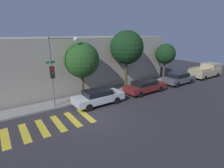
{
  "coord_description": "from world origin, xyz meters",
  "views": [
    {
      "loc": [
        -5.65,
        -10.11,
        5.92
      ],
      "look_at": [
        2.78,
        2.1,
        1.6
      ],
      "focal_mm": 28.0,
      "sensor_mm": 36.0,
      "label": 1
    }
  ],
  "objects_px": {
    "pickup_truck": "(206,71)",
    "sedan_far_end": "(178,78)",
    "traffic_light_pole": "(58,64)",
    "sedan_near_corner": "(98,97)",
    "tree_far_end": "(165,54)",
    "tree_midblock": "(127,48)",
    "sedan_middle": "(145,86)",
    "tree_near_corner": "(82,60)"
  },
  "relations": [
    {
      "from": "sedan_middle",
      "to": "tree_near_corner",
      "type": "xyz_separation_m",
      "value": [
        -5.99,
        2.08,
        2.95
      ]
    },
    {
      "from": "traffic_light_pole",
      "to": "sedan_middle",
      "type": "relative_size",
      "value": 1.24
    },
    {
      "from": "tree_near_corner",
      "to": "tree_midblock",
      "type": "relative_size",
      "value": 0.84
    },
    {
      "from": "pickup_truck",
      "to": "tree_far_end",
      "type": "xyz_separation_m",
      "value": [
        -6.52,
        2.08,
        2.51
      ]
    },
    {
      "from": "sedan_middle",
      "to": "tree_near_corner",
      "type": "distance_m",
      "value": 6.99
    },
    {
      "from": "pickup_truck",
      "to": "tree_near_corner",
      "type": "xyz_separation_m",
      "value": [
        -17.91,
        2.08,
        2.73
      ]
    },
    {
      "from": "sedan_middle",
      "to": "pickup_truck",
      "type": "bearing_deg",
      "value": 0.0
    },
    {
      "from": "traffic_light_pole",
      "to": "pickup_truck",
      "type": "distance_m",
      "value": 20.56
    },
    {
      "from": "sedan_near_corner",
      "to": "tree_far_end",
      "type": "bearing_deg",
      "value": 10.73
    },
    {
      "from": "traffic_light_pole",
      "to": "pickup_truck",
      "type": "bearing_deg",
      "value": -3.58
    },
    {
      "from": "traffic_light_pole",
      "to": "tree_far_end",
      "type": "bearing_deg",
      "value": 3.33
    },
    {
      "from": "sedan_near_corner",
      "to": "tree_midblock",
      "type": "relative_size",
      "value": 0.7
    },
    {
      "from": "traffic_light_pole",
      "to": "sedan_near_corner",
      "type": "bearing_deg",
      "value": -24.08
    },
    {
      "from": "sedan_middle",
      "to": "pickup_truck",
      "type": "relative_size",
      "value": 0.89
    },
    {
      "from": "tree_near_corner",
      "to": "tree_midblock",
      "type": "bearing_deg",
      "value": -0.0
    },
    {
      "from": "sedan_middle",
      "to": "pickup_truck",
      "type": "distance_m",
      "value": 11.92
    },
    {
      "from": "sedan_near_corner",
      "to": "pickup_truck",
      "type": "distance_m",
      "value": 17.49
    },
    {
      "from": "traffic_light_pole",
      "to": "sedan_far_end",
      "type": "height_order",
      "value": "traffic_light_pole"
    },
    {
      "from": "tree_far_end",
      "to": "pickup_truck",
      "type": "bearing_deg",
      "value": -17.67
    },
    {
      "from": "pickup_truck",
      "to": "sedan_far_end",
      "type": "bearing_deg",
      "value": -180.0
    },
    {
      "from": "sedan_near_corner",
      "to": "sedan_middle",
      "type": "height_order",
      "value": "sedan_near_corner"
    },
    {
      "from": "sedan_far_end",
      "to": "pickup_truck",
      "type": "height_order",
      "value": "pickup_truck"
    },
    {
      "from": "sedan_middle",
      "to": "sedan_far_end",
      "type": "bearing_deg",
      "value": 0.0
    },
    {
      "from": "traffic_light_pole",
      "to": "sedan_near_corner",
      "type": "distance_m",
      "value": 4.29
    },
    {
      "from": "tree_near_corner",
      "to": "sedan_middle",
      "type": "bearing_deg",
      "value": -19.13
    },
    {
      "from": "tree_midblock",
      "to": "tree_far_end",
      "type": "bearing_deg",
      "value": 0.0
    },
    {
      "from": "traffic_light_pole",
      "to": "tree_near_corner",
      "type": "distance_m",
      "value": 2.56
    },
    {
      "from": "traffic_light_pole",
      "to": "pickup_truck",
      "type": "relative_size",
      "value": 1.1
    },
    {
      "from": "sedan_near_corner",
      "to": "pickup_truck",
      "type": "relative_size",
      "value": 0.84
    },
    {
      "from": "tree_near_corner",
      "to": "tree_far_end",
      "type": "relative_size",
      "value": 1.11
    },
    {
      "from": "sedan_middle",
      "to": "sedan_far_end",
      "type": "height_order",
      "value": "sedan_far_end"
    },
    {
      "from": "sedan_far_end",
      "to": "tree_midblock",
      "type": "distance_m",
      "value": 7.75
    },
    {
      "from": "pickup_truck",
      "to": "tree_midblock",
      "type": "height_order",
      "value": "tree_midblock"
    },
    {
      "from": "traffic_light_pole",
      "to": "sedan_middle",
      "type": "xyz_separation_m",
      "value": [
        8.42,
        -1.27,
        -2.96
      ]
    },
    {
      "from": "sedan_near_corner",
      "to": "sedan_far_end",
      "type": "relative_size",
      "value": 1.03
    },
    {
      "from": "sedan_near_corner",
      "to": "tree_near_corner",
      "type": "xyz_separation_m",
      "value": [
        -0.42,
        2.08,
        2.93
      ]
    },
    {
      "from": "sedan_far_end",
      "to": "tree_midblock",
      "type": "bearing_deg",
      "value": 162.14
    },
    {
      "from": "pickup_truck",
      "to": "tree_far_end",
      "type": "relative_size",
      "value": 1.11
    },
    {
      "from": "traffic_light_pole",
      "to": "tree_midblock",
      "type": "xyz_separation_m",
      "value": [
        7.55,
        0.8,
        0.84
      ]
    },
    {
      "from": "sedan_near_corner",
      "to": "tree_near_corner",
      "type": "relative_size",
      "value": 0.84
    },
    {
      "from": "sedan_near_corner",
      "to": "sedan_far_end",
      "type": "bearing_deg",
      "value": 0.0
    },
    {
      "from": "traffic_light_pole",
      "to": "tree_far_end",
      "type": "height_order",
      "value": "traffic_light_pole"
    }
  ]
}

